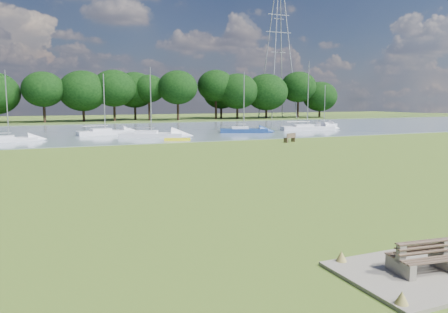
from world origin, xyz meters
name	(u,v)px	position (x,y,z in m)	size (l,w,h in m)	color
ground	(219,182)	(0.00, 0.00, 0.00)	(220.00, 220.00, 0.00)	#5B6A22
river	(108,131)	(0.00, 42.00, 0.00)	(220.00, 40.00, 0.10)	gray
far_bank	(87,122)	(0.00, 72.00, 0.00)	(220.00, 20.00, 0.40)	#4C6626
concrete_pad	(422,273)	(0.00, -14.00, 0.05)	(4.20, 3.20, 0.10)	gray
bench_pair	(423,258)	(0.00, -14.00, 0.46)	(1.74, 1.14, 0.89)	gray
riverbank_bench	(290,138)	(15.58, 18.01, 0.50)	(1.66, 1.10, 0.99)	brown
kayak	(177,139)	(4.85, 24.04, 0.19)	(2.87, 0.67, 0.29)	yellow
pylon	(279,32)	(43.80, 70.00, 20.29)	(6.70, 4.70, 32.69)	#91949B
tree_line	(63,89)	(-4.55, 68.00, 6.45)	(131.99, 8.99, 10.88)	black
sailboat_0	(151,133)	(3.22, 29.61, 0.50)	(7.78, 4.89, 8.31)	white
sailboat_1	(324,124)	(34.48, 38.26, 0.45)	(6.00, 3.79, 6.82)	white
sailboat_2	(105,131)	(-1.39, 35.46, 0.52)	(7.20, 3.01, 7.73)	white
sailboat_3	(243,129)	(16.46, 31.54, 0.55)	(6.62, 3.99, 8.11)	navy
sailboat_5	(8,138)	(-12.20, 29.77, 0.45)	(5.76, 1.91, 7.59)	white
sailboat_6	(307,127)	(27.39, 32.67, 0.57)	(8.05, 3.77, 10.04)	white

